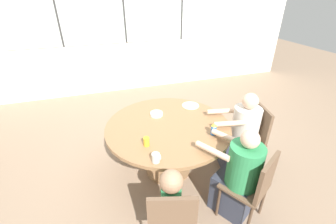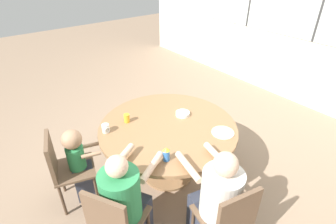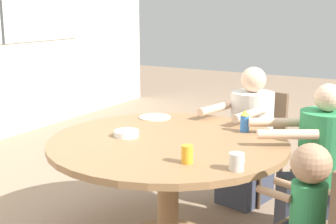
{
  "view_description": "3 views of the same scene",
  "coord_description": "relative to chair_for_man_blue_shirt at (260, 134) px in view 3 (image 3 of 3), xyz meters",
  "views": [
    {
      "loc": [
        -0.73,
        -2.21,
        2.2
      ],
      "look_at": [
        0.0,
        0.0,
        0.9
      ],
      "focal_mm": 24.0,
      "sensor_mm": 36.0,
      "label": 1
    },
    {
      "loc": [
        1.88,
        -1.46,
        2.37
      ],
      "look_at": [
        0.0,
        0.0,
        0.9
      ],
      "focal_mm": 28.0,
      "sensor_mm": 36.0,
      "label": 2
    },
    {
      "loc": [
        -2.49,
        -1.43,
        1.55
      ],
      "look_at": [
        0.0,
        0.0,
        0.9
      ],
      "focal_mm": 50.0,
      "sensor_mm": 36.0,
      "label": 3
    }
  ],
  "objects": [
    {
      "name": "sippy_cup",
      "position": [
        -0.68,
        -0.12,
        0.27
      ],
      "size": [
        0.06,
        0.06,
        0.15
      ],
      "color": "blue",
      "rests_on": "dining_table"
    },
    {
      "name": "dining_table",
      "position": [
        -1.11,
        0.24,
        0.08
      ],
      "size": [
        1.53,
        1.53,
        0.72
      ],
      "color": "olive",
      "rests_on": "ground_plane"
    },
    {
      "name": "coffee_mug",
      "position": [
        -1.43,
        -0.36,
        0.25
      ],
      "size": [
        0.09,
        0.08,
        0.09
      ],
      "color": "beige",
      "rests_on": "dining_table"
    },
    {
      "name": "bowl_white_shallow",
      "position": [
        -1.18,
        0.51,
        0.22
      ],
      "size": [
        0.16,
        0.16,
        0.04
      ],
      "color": "white",
      "rests_on": "dining_table"
    },
    {
      "name": "chair_for_man_blue_shirt",
      "position": [
        0.0,
        0.0,
        0.0
      ],
      "size": [
        0.47,
        0.47,
        0.87
      ],
      "rotation": [
        0.0,
        0.0,
        1.36
      ],
      "color": "brown",
      "rests_on": "ground_plane"
    },
    {
      "name": "plate_tortillas",
      "position": [
        -0.65,
        0.61,
        0.2
      ],
      "size": [
        0.24,
        0.24,
        0.01
      ],
      "color": "beige",
      "rests_on": "dining_table"
    },
    {
      "name": "juice_glass",
      "position": [
        -1.46,
        -0.08,
        0.25
      ],
      "size": [
        0.06,
        0.06,
        0.1
      ],
      "color": "gold",
      "rests_on": "dining_table"
    },
    {
      "name": "person_woman_green_shirt",
      "position": [
        -0.63,
        -0.6,
        -0.04
      ],
      "size": [
        0.58,
        0.68,
        1.08
      ],
      "rotation": [
        0.0,
        0.0,
        0.52
      ],
      "color": "#333847",
      "rests_on": "ground_plane"
    },
    {
      "name": "person_man_blue_shirt",
      "position": [
        -0.17,
        0.04,
        -0.04
      ],
      "size": [
        0.68,
        0.46,
        1.09
      ],
      "rotation": [
        0.0,
        0.0,
        1.36
      ],
      "color": "#333847",
      "rests_on": "ground_plane"
    }
  ]
}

